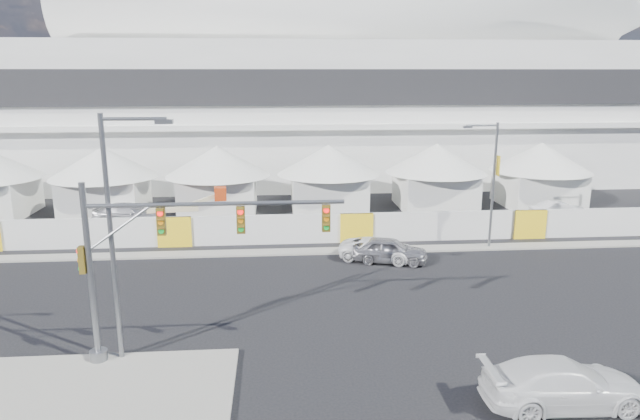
{
  "coord_description": "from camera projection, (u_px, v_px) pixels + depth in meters",
  "views": [
    {
      "loc": [
        0.63,
        -22.04,
        11.21
      ],
      "look_at": [
        3.19,
        10.0,
        3.37
      ],
      "focal_mm": 32.0,
      "sensor_mm": 36.0,
      "label": 1
    }
  ],
  "objects": [
    {
      "name": "ground",
      "position": [
        263.0,
        345.0,
        23.95
      ],
      "size": [
        160.0,
        160.0,
        0.0
      ],
      "primitive_type": "plane",
      "color": "black",
      "rests_on": "ground"
    },
    {
      "name": "lot_car_c",
      "position": [
        130.0,
        214.0,
        42.73
      ],
      "size": [
        3.03,
        5.72,
        1.58
      ],
      "primitive_type": "imported",
      "rotation": [
        0.0,
        0.0,
        1.42
      ],
      "color": "#BABABF",
      "rests_on": "ground"
    },
    {
      "name": "streetlight_curb",
      "position": [
        491.0,
        177.0,
        36.04
      ],
      "size": [
        2.41,
        0.54,
        8.14
      ],
      "color": "slate",
      "rests_on": "ground"
    },
    {
      "name": "far_curb",
      "position": [
        571.0,
        245.0,
        37.59
      ],
      "size": [
        80.0,
        1.2,
        0.12
      ],
      "primitive_type": "cube",
      "color": "gray",
      "rests_on": "ground"
    },
    {
      "name": "lot_car_b",
      "position": [
        614.0,
        218.0,
        42.01
      ],
      "size": [
        1.78,
        4.09,
        1.37
      ],
      "primitive_type": "imported",
      "rotation": [
        0.0,
        0.0,
        1.53
      ],
      "color": "black",
      "rests_on": "ground"
    },
    {
      "name": "median_island",
      "position": [
        95.0,
        388.0,
        20.57
      ],
      "size": [
        10.0,
        5.0,
        0.15
      ],
      "primitive_type": "cube",
      "color": "gray",
      "rests_on": "ground"
    },
    {
      "name": "hoarding_fence",
      "position": [
        356.0,
        228.0,
        38.22
      ],
      "size": [
        70.0,
        0.25,
        2.0
      ],
      "primitive_type": "cube",
      "color": "silver",
      "rests_on": "ground"
    },
    {
      "name": "tent_row",
      "position": [
        274.0,
        173.0,
        46.49
      ],
      "size": [
        53.4,
        8.4,
        5.4
      ],
      "color": "silver",
      "rests_on": "ground"
    },
    {
      "name": "pickup_curb",
      "position": [
        379.0,
        249.0,
        34.66
      ],
      "size": [
        3.66,
        5.22,
        1.32
      ],
      "primitive_type": "imported",
      "rotation": [
        0.0,
        0.0,
        1.23
      ],
      "color": "white",
      "rests_on": "ground"
    },
    {
      "name": "streetlight_median",
      "position": [
        117.0,
        223.0,
        21.42
      ],
      "size": [
        2.66,
        0.27,
        9.6
      ],
      "color": "slate",
      "rests_on": "median_island"
    },
    {
      "name": "sedan_silver",
      "position": [
        390.0,
        250.0,
        34.2
      ],
      "size": [
        2.9,
        4.79,
        1.53
      ],
      "primitive_type": "imported",
      "rotation": [
        0.0,
        0.0,
        1.31
      ],
      "color": "#A6A5A9",
      "rests_on": "ground"
    },
    {
      "name": "boom_lift",
      "position": [
        166.0,
        223.0,
        39.73
      ],
      "size": [
        6.59,
        1.82,
        3.31
      ],
      "rotation": [
        0.0,
        0.0,
        0.11
      ],
      "color": "#B83711",
      "rests_on": "ground"
    },
    {
      "name": "traffic_mast",
      "position": [
        148.0,
        262.0,
        21.67
      ],
      "size": [
        10.03,
        0.69,
        7.12
      ],
      "color": "gray",
      "rests_on": "median_island"
    },
    {
      "name": "stadium",
      "position": [
        347.0,
        88.0,
        62.58
      ],
      "size": [
        80.0,
        24.8,
        21.98
      ],
      "color": "silver",
      "rests_on": "ground"
    },
    {
      "name": "lot_car_a",
      "position": [
        561.0,
        211.0,
        43.76
      ],
      "size": [
        1.77,
        4.61,
        1.5
      ],
      "primitive_type": "imported",
      "rotation": [
        0.0,
        0.0,
        1.61
      ],
      "color": "silver",
      "rests_on": "ground"
    },
    {
      "name": "pickup_near",
      "position": [
        563.0,
        384.0,
        19.49
      ],
      "size": [
        2.28,
        5.6,
        1.62
      ],
      "primitive_type": "imported",
      "rotation": [
        0.0,
        0.0,
        1.57
      ],
      "color": "white",
      "rests_on": "ground"
    }
  ]
}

